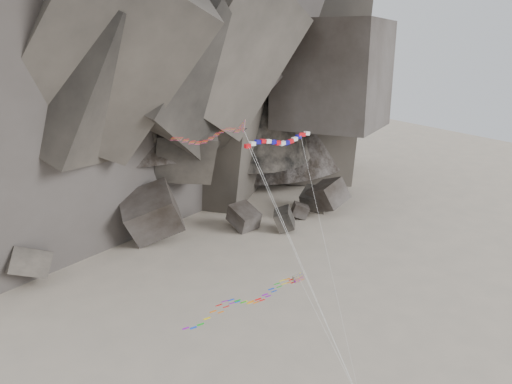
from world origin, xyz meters
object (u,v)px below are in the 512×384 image
parafoil_kite (240,301)px  banner_kite (280,143)px  pennant_kite (317,211)px  delta_kite (205,136)px

parafoil_kite → banner_kite: bearing=31.4°
parafoil_kite → pennant_kite: (8.79, -1.28, 8.66)m
banner_kite → pennant_kite: pennant_kite is taller
delta_kite → banner_kite: delta_kite is taller
banner_kite → parafoil_kite: 17.61m
banner_kite → pennant_kite: 8.70m
pennant_kite → delta_kite: bearing=119.8°
delta_kite → banner_kite: (7.74, -2.74, -1.10)m
delta_kite → pennant_kite: 14.25m
banner_kite → parafoil_kite: (-8.01, -4.67, -14.97)m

